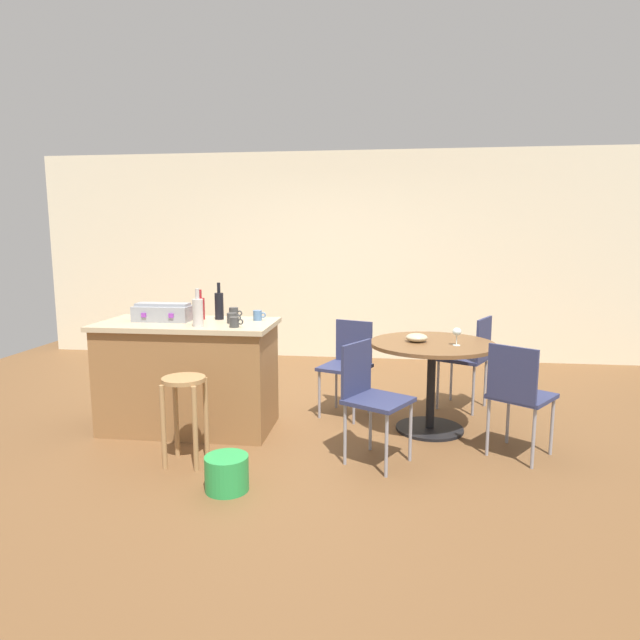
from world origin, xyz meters
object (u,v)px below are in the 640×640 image
object	(u,v)px
cup_2	(258,315)
serving_bowl	(417,338)
folding_chair_far	(470,354)
cup_3	(234,314)
bottle_0	(198,311)
folding_chair_near	(518,392)
folding_chair_right	(370,392)
cup_0	(232,318)
plastic_bucket	(227,473)
bottle_2	(198,312)
kitchen_island	(189,375)
wooden_stool	(184,402)
wine_glass	(457,332)
bottle_3	(200,308)
folding_chair_left	(348,360)
toolbox	(163,313)
dining_table	(432,363)
bottle_1	(219,305)
cup_1	(235,322)

from	to	relation	value
cup_2	serving_bowl	world-z (taller)	cup_2
folding_chair_far	cup_3	bearing A→B (deg)	-161.70
bottle_0	folding_chair_near	bearing A→B (deg)	-4.79
folding_chair_right	folding_chair_near	bearing A→B (deg)	9.62
cup_0	plastic_bucket	size ratio (longest dim) A/B	0.42
folding_chair_near	bottle_2	distance (m)	2.48
cup_0	cup_3	distance (m)	0.16
cup_0	bottle_0	bearing A→B (deg)	-161.17
kitchen_island	cup_3	bearing A→B (deg)	22.16
wooden_stool	wine_glass	world-z (taller)	wine_glass
kitchen_island	bottle_3	bearing A→B (deg)	65.42
folding_chair_left	plastic_bucket	bearing A→B (deg)	-111.91
folding_chair_right	bottle_2	size ratio (longest dim) A/B	2.87
kitchen_island	cup_0	xyz separation A→B (m)	(0.39, -0.01, 0.50)
bottle_3	bottle_0	bearing A→B (deg)	-74.36
wooden_stool	toolbox	world-z (taller)	toolbox
bottle_2	plastic_bucket	bearing A→B (deg)	-61.29
toolbox	plastic_bucket	size ratio (longest dim) A/B	1.66
folding_chair_near	wooden_stool	bearing A→B (deg)	-170.48
cup_0	wine_glass	world-z (taller)	cup_0
serving_bowl	bottle_2	bearing A→B (deg)	-165.87
bottle_2	dining_table	bearing A→B (deg)	12.97
dining_table	cup_3	size ratio (longest dim) A/B	9.01
bottle_0	bottle_1	world-z (taller)	bottle_1
folding_chair_left	toolbox	xyz separation A→B (m)	(-1.52, -0.53, 0.49)
wooden_stool	bottle_1	bearing A→B (deg)	90.50
wooden_stool	wine_glass	bearing A→B (deg)	22.13
cup_0	toolbox	bearing A→B (deg)	176.03
folding_chair_near	folding_chair_left	xyz separation A→B (m)	(-1.30, 0.86, -0.01)
kitchen_island	bottle_0	size ratio (longest dim) A/B	5.12
folding_chair_right	bottle_0	world-z (taller)	bottle_0
dining_table	cup_0	bearing A→B (deg)	-172.37
bottle_1	plastic_bucket	bearing A→B (deg)	-71.35
cup_0	bottle_2	bearing A→B (deg)	-136.10
toolbox	wine_glass	xyz separation A→B (m)	(2.42, 0.07, -0.13)
toolbox	bottle_1	xyz separation A→B (m)	(0.44, 0.14, 0.05)
cup_0	wine_glass	bearing A→B (deg)	3.48
folding_chair_far	toolbox	size ratio (longest dim) A/B	1.88
dining_table	bottle_2	xyz separation A→B (m)	(-1.84, -0.42, 0.45)
wooden_stool	cup_3	xyz separation A→B (m)	(0.13, 0.85, 0.52)
kitchen_island	folding_chair_near	bearing A→B (deg)	-6.76
cup_1	cup_2	xyz separation A→B (m)	(0.10, 0.37, 0.00)
cup_3	folding_chair_left	bearing A→B (deg)	23.36
serving_bowl	toolbox	bearing A→B (deg)	-175.03
folding_chair_far	bottle_1	size ratio (longest dim) A/B	2.80
folding_chair_near	bottle_3	size ratio (longest dim) A/B	3.35
folding_chair_left	cup_3	bearing A→B (deg)	-156.64
dining_table	cup_2	distance (m)	1.51
toolbox	bottle_2	size ratio (longest dim) A/B	1.55
folding_chair_right	cup_2	bearing A→B (deg)	146.52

